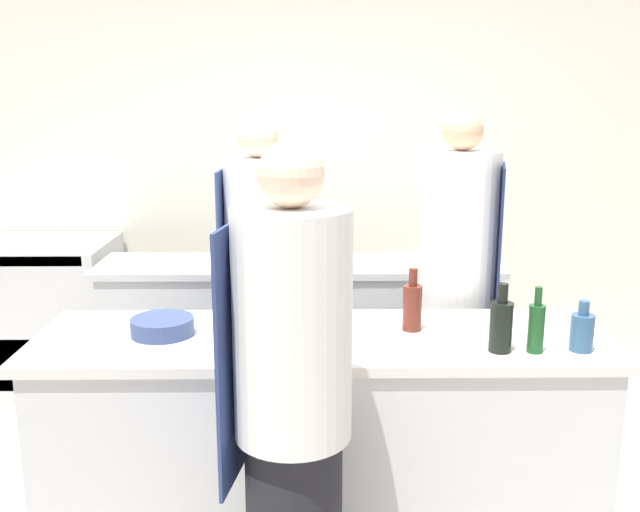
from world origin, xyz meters
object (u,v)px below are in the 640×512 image
Objects in this scene: bottle_olive_oil at (501,325)px; bottle_cooking_oil at (536,327)px; chef_at_prep_near at (292,414)px; oven_range at (51,314)px; stockpot at (449,248)px; bottle_wine at (582,331)px; bottle_vinegar at (412,306)px; bowl_mixing_large at (275,316)px; bowl_prep_small at (162,326)px; chef_at_stove at (456,295)px; chef_at_pass_far at (261,293)px.

bottle_cooking_oil is (0.13, -0.01, -0.00)m from bottle_olive_oil.
chef_at_prep_near reaches higher than bottle_cooking_oil.
stockpot is at bearing -10.85° from oven_range.
bottle_wine is (1.09, 0.43, 0.13)m from chef_at_prep_near.
bottle_vinegar reaches higher than oven_range.
bottle_olive_oil reaches higher than bowl_mixing_large.
bottle_wine is 0.77× the size of bottle_cooking_oil.
stockpot reaches higher than bowl_prep_small.
oven_range is at bearing 122.83° from bowl_prep_small.
bowl_mixing_large is 1.44m from stockpot.
bottle_olive_oil is at bearing -51.39° from chef_at_prep_near.
chef_at_stove is at bearing 25.47° from bowl_prep_small.
chef_at_prep_near is at bearing -49.34° from bowl_prep_small.
bottle_vinegar reaches higher than stockpot.
oven_range is at bearing 45.03° from chef_at_prep_near.
bowl_mixing_large is at bearing -45.38° from oven_range.
bottle_vinegar reaches higher than bowl_prep_small.
chef_at_stove reaches higher than bottle_cooking_oil.
chef_at_stove is (2.42, -1.07, 0.43)m from oven_range.
bowl_mixing_large is (1.55, -1.57, 0.49)m from oven_range.
bottle_wine is at bearing 4.55° from bottle_cooking_oil.
chef_at_stove is at bearing -21.87° from chef_at_prep_near.
bottle_olive_oil is at bearing -21.21° from bowl_mixing_large.
oven_range is at bearing 134.62° from bowl_mixing_large.
bottle_wine is at bearing -15.80° from bowl_mixing_large.
bowl_prep_small is (-1.02, -0.05, -0.07)m from bottle_vinegar.
oven_range is at bearing 59.07° from chef_at_pass_far.
oven_range is 3.64× the size of bottle_vinegar.
chef_at_pass_far is at bearing 144.46° from bottle_wine.
bottle_wine is (1.29, -0.92, 0.11)m from chef_at_pass_far.
bottle_olive_oil is at bearing -38.24° from oven_range.
chef_at_pass_far is 6.96× the size of bottle_cooking_oil.
chef_at_pass_far is (-0.20, 1.35, 0.02)m from chef_at_prep_near.
oven_range is 5.62× the size of bowl_mixing_large.
chef_at_pass_far is at bearing 135.16° from bottle_vinegar.
bottle_vinegar is 1.06× the size of stockpot.
bottle_cooking_oil is at bearing -8.44° from bowl_prep_small.
bottle_vinegar reaches higher than bowl_mixing_large.
bottle_vinegar is at bearing -131.49° from chef_at_pass_far.
chef_at_prep_near is at bearing -158.46° from bottle_wine.
stockpot is (2.49, -0.48, 0.54)m from oven_range.
bowl_mixing_large is (-1.00, 0.35, -0.07)m from bottle_cooking_oil.
bottle_wine is 0.80× the size of stockpot.
bottle_wine is at bearing -58.55° from chef_at_prep_near.
chef_at_stove is 7.10× the size of bowl_prep_small.
bottle_olive_oil reaches higher than bottle_cooking_oil.
stockpot is (0.85, 1.86, 0.14)m from chef_at_prep_near.
chef_at_prep_near is 6.87× the size of bowl_prep_small.
bottle_vinegar is at bearing -8.60° from bowl_mixing_large.
stockpot is (1.39, 1.22, 0.05)m from bowl_prep_small.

